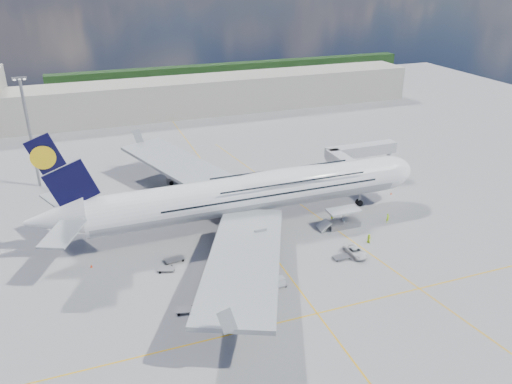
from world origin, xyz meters
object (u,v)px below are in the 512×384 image
object	(u,v)px
airliner	(251,193)
crew_van	(369,238)
dolly_back	(174,259)
dolly_row_b	(166,269)
service_van	(355,252)
dolly_row_c	(279,282)
cone_tail	(91,266)
catering_truck_outer	(179,176)
light_mast	(30,132)
cone_nose	(391,193)
cone_wing_left_outer	(179,179)
jet_bridge	(355,156)
cone_wing_right_inner	(209,267)
crew_tug	(241,297)
crew_nose	(388,218)
catering_truck_inner	(226,196)
cone_wing_right_outer	(230,295)
dolly_row_a	(186,310)
dolly_nose_near	(256,245)
crew_wing	(256,287)
crew_loader	(332,218)
baggage_tug	(221,258)
cargo_loader	(342,221)
dolly_nose_far	(341,257)
cone_wing_left_inner	(209,212)

from	to	relation	value
airliner	crew_van	bearing A→B (deg)	-38.72
airliner	dolly_back	xyz separation A→B (m)	(-17.28, -8.34, -6.49)
dolly_row_b	service_van	size ratio (longest dim) A/B	0.61
dolly_row_c	cone_tail	bearing A→B (deg)	145.42
catering_truck_outer	light_mast	bearing A→B (deg)	167.55
light_mast	crew_van	size ratio (longest dim) A/B	14.39
cone_nose	cone_wing_left_outer	distance (m)	49.94
jet_bridge	cone_wing_right_inner	size ratio (longest dim) A/B	33.78
light_mast	crew_tug	distance (m)	66.80
dolly_back	crew_nose	bearing A→B (deg)	-7.53
crew_tug	catering_truck_inner	bearing A→B (deg)	97.72
dolly_row_b	crew_tug	bearing A→B (deg)	-32.71
cone_wing_right_outer	cone_wing_left_outer	bearing A→B (deg)	87.30
cone_wing_right_inner	dolly_row_a	bearing A→B (deg)	-122.42
dolly_nose_near	cone_nose	xyz separation A→B (m)	(36.67, 11.22, -0.10)
dolly_nose_near	cone_wing_left_outer	world-z (taller)	cone_wing_left_outer
catering_truck_outer	crew_wing	world-z (taller)	catering_truck_outer
dolly_back	cone_tail	size ratio (longest dim) A/B	6.46
crew_loader	dolly_back	bearing A→B (deg)	-151.86
baggage_tug	service_van	xyz separation A→B (m)	(23.19, -6.16, 0.01)
cargo_loader	crew_wing	size ratio (longest dim) A/B	4.81
cone_wing_right_outer	dolly_row_c	bearing A→B (deg)	-1.71
baggage_tug	service_van	world-z (taller)	baggage_tug
crew_loader	catering_truck_outer	bearing A→B (deg)	150.98
dolly_nose_far	baggage_tug	distance (m)	21.24
crew_van	cone_wing_right_outer	bearing A→B (deg)	75.58
crew_loader	cone_wing_right_inner	distance (m)	28.94
dolly_back	cone_wing_right_outer	size ratio (longest dim) A/B	5.53
airliner	cone_wing_left_inner	world-z (taller)	airliner
crew_loader	crew_van	distance (m)	10.14
cargo_loader	catering_truck_inner	size ratio (longest dim) A/B	1.36
cargo_loader	dolly_nose_near	xyz separation A→B (m)	(-18.68, -1.66, -0.91)
catering_truck_outer	cone_tail	size ratio (longest dim) A/B	11.64
light_mast	dolly_back	world-z (taller)	light_mast
dolly_nose_far	crew_tug	bearing A→B (deg)	-164.11
light_mast	crew_loader	xyz separation A→B (m)	(55.99, -39.69, -12.37)
crew_tug	cone_wing_right_inner	size ratio (longest dim) A/B	3.21
catering_truck_outer	cone_wing_left_inner	xyz separation A→B (m)	(2.37, -18.10, -1.43)
dolly_nose_far	catering_truck_outer	distance (m)	47.70
catering_truck_inner	cone_nose	bearing A→B (deg)	-2.48
dolly_back	catering_truck_outer	world-z (taller)	catering_truck_outer
baggage_tug	crew_tug	distance (m)	11.87
cone_wing_right_outer	dolly_nose_far	bearing A→B (deg)	9.87
catering_truck_outer	cone_tail	xyz separation A→B (m)	(-22.08, -31.10, -1.47)
cone_wing_left_inner	crew_nose	bearing A→B (deg)	-26.79
dolly_nose_near	crew_van	bearing A→B (deg)	-1.93
baggage_tug	cone_nose	world-z (taller)	baggage_tug
light_mast	dolly_row_c	size ratio (longest dim) A/B	9.38
dolly_nose_near	cone_wing_left_inner	distance (m)	17.00
cone_wing_right_inner	jet_bridge	bearing A→B (deg)	29.49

